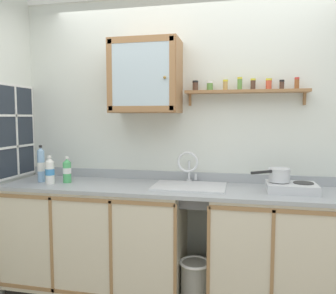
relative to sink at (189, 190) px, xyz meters
name	(u,v)px	position (x,y,z in m)	size (l,w,h in m)	color
back_wall	(192,139)	(-0.02, 0.28, 0.41)	(3.73, 0.07, 2.65)	silver
lower_cabinet_run	(96,239)	(-0.81, -0.04, -0.46)	(1.54, 0.59, 0.93)	black
lower_cabinet_run_right	(298,255)	(0.86, -0.04, -0.46)	(1.35, 0.59, 0.93)	black
countertop	(186,189)	(-0.02, -0.04, 0.02)	(3.09, 0.62, 0.03)	#9EA3A8
backsplash	(191,176)	(-0.02, 0.25, 0.07)	(3.09, 0.02, 0.08)	#9EA3A8
sink	(189,190)	(0.00, 0.00, 0.00)	(0.58, 0.45, 0.41)	silver
hot_plate_stove	(291,187)	(0.79, -0.03, 0.07)	(0.37, 0.27, 0.07)	silver
saucepan	(279,175)	(0.70, -0.02, 0.16)	(0.30, 0.24, 0.10)	silver
bottle_soda_green_0	(67,171)	(-1.06, -0.05, 0.14)	(0.07, 0.07, 0.23)	#4CB266
bottle_water_blue_1	(41,165)	(-1.30, -0.07, 0.18)	(0.06, 0.06, 0.32)	#8CB7E0
bottle_opaque_white_2	(50,171)	(-1.17, -0.14, 0.14)	(0.08, 0.08, 0.24)	white
wall_cabinet	(146,77)	(-0.39, 0.09, 0.94)	(0.58, 0.35, 0.61)	#996B42
spice_shelf	(244,90)	(0.43, 0.19, 0.82)	(1.00, 0.14, 0.23)	#996B42
window	(5,132)	(-1.58, -0.15, 0.47)	(0.03, 0.79, 0.84)	#262D38
trash_bin	(195,284)	(0.07, -0.14, -0.73)	(0.25, 0.25, 0.40)	gray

